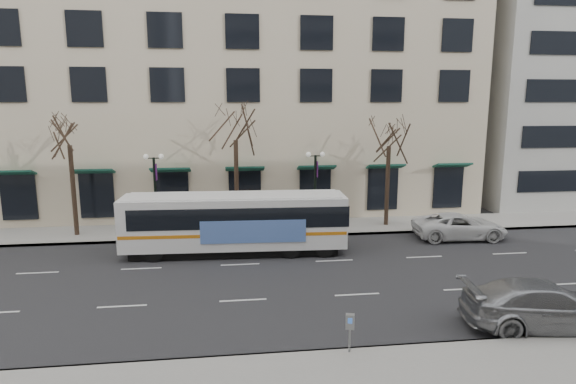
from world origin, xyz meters
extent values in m
plane|color=black|center=(0.00, 0.00, 0.00)|extent=(160.00, 160.00, 0.00)
cube|color=gray|center=(5.00, 9.00, 0.07)|extent=(80.00, 4.00, 0.15)
cube|color=#BCAD90|center=(-2.00, 21.00, 12.00)|extent=(40.00, 20.00, 24.00)
cylinder|color=black|center=(-10.00, 8.80, 2.87)|extent=(0.28, 0.28, 5.74)
cylinder|color=black|center=(0.00, 8.80, 2.97)|extent=(0.28, 0.28, 5.95)
cylinder|color=black|center=(10.00, 8.80, 2.73)|extent=(0.28, 0.28, 5.46)
cylinder|color=black|center=(-5.00, 8.20, 2.50)|extent=(0.16, 0.16, 5.00)
cylinder|color=black|center=(-5.00, 8.20, 0.15)|extent=(0.36, 0.36, 0.30)
cube|color=black|center=(-5.00, 8.20, 4.95)|extent=(0.90, 0.06, 0.06)
sphere|color=silver|center=(-5.45, 8.20, 5.05)|extent=(0.32, 0.32, 0.32)
sphere|color=silver|center=(-4.55, 8.20, 5.05)|extent=(0.32, 0.32, 0.32)
cube|color=#561A64|center=(-4.88, 8.20, 4.10)|extent=(0.04, 0.45, 1.00)
cylinder|color=black|center=(5.00, 8.20, 2.50)|extent=(0.16, 0.16, 5.00)
cylinder|color=black|center=(5.00, 8.20, 0.15)|extent=(0.36, 0.36, 0.30)
cube|color=black|center=(5.00, 8.20, 4.95)|extent=(0.90, 0.06, 0.06)
sphere|color=silver|center=(4.55, 8.20, 5.05)|extent=(0.32, 0.32, 0.32)
sphere|color=silver|center=(5.45, 8.20, 5.05)|extent=(0.32, 0.32, 0.32)
cube|color=#561A64|center=(5.12, 8.20, 4.10)|extent=(0.04, 0.45, 1.00)
cube|color=white|center=(-0.22, 4.31, 1.85)|extent=(12.29, 3.14, 2.79)
cube|color=black|center=(-0.22, 4.31, 0.28)|extent=(11.30, 2.78, 0.46)
cube|color=black|center=(0.09, 4.30, 2.29)|extent=(11.80, 3.16, 1.12)
cube|color=orange|center=(-0.22, 4.31, 1.37)|extent=(12.17, 3.17, 0.18)
cube|color=#5174C5|center=(0.74, 2.92, 1.57)|extent=(5.58, 0.29, 1.22)
cube|color=white|center=(-0.22, 4.31, 3.28)|extent=(11.67, 2.85, 0.08)
cylinder|color=black|center=(-4.53, 3.32, 0.51)|extent=(1.03, 0.33, 1.02)
cylinder|color=black|center=(-4.43, 5.65, 0.51)|extent=(1.03, 0.33, 1.02)
cylinder|color=black|center=(2.78, 3.02, 0.51)|extent=(1.03, 0.33, 1.02)
cylinder|color=black|center=(2.87, 5.35, 0.51)|extent=(1.03, 0.33, 1.02)
cylinder|color=black|center=(4.60, 2.94, 0.51)|extent=(1.03, 0.33, 1.02)
cylinder|color=black|center=(4.70, 5.28, 0.51)|extent=(1.03, 0.33, 1.02)
imported|color=#929499|center=(11.12, -6.20, 0.88)|extent=(6.35, 3.27, 1.76)
imported|color=silver|center=(13.58, 5.52, 0.78)|extent=(5.74, 2.89, 1.56)
cylinder|color=gray|center=(3.37, -7.30, 0.61)|extent=(0.08, 0.08, 0.92)
cube|color=gray|center=(3.37, -7.30, 1.22)|extent=(0.32, 0.25, 0.51)
cube|color=blue|center=(3.40, -7.39, 1.30)|extent=(0.14, 0.05, 0.18)
camera|label=1|loc=(-0.48, -21.69, 8.36)|focal=30.00mm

